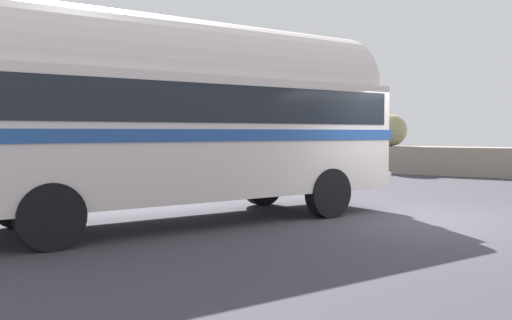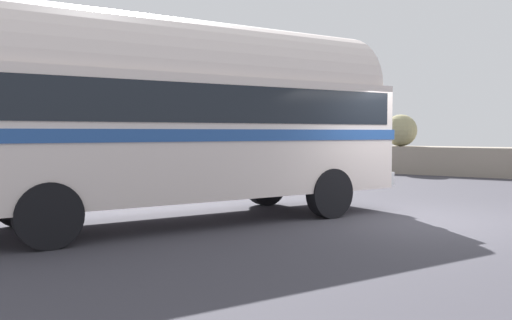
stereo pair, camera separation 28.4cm
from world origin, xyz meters
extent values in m
cube|color=#3A3840|center=(0.00, 0.00, 0.01)|extent=(32.00, 26.00, 0.02)
sphere|color=gray|center=(-11.76, 11.65, 1.66)|extent=(1.13, 1.13, 1.13)
sphere|color=#9E9388|center=(-7.99, 11.73, 1.79)|extent=(1.38, 1.38, 1.38)
sphere|color=#9A946A|center=(-4.50, 11.56, 1.75)|extent=(1.29, 1.29, 1.29)
cylinder|color=black|center=(-3.72, 0.27, 0.50)|extent=(0.63, 0.99, 0.96)
cylinder|color=black|center=(-1.69, -0.59, 0.50)|extent=(0.63, 0.99, 0.96)
cylinder|color=black|center=(-5.77, -4.52, 0.50)|extent=(0.63, 0.99, 0.96)
cylinder|color=black|center=(-3.74, -5.38, 0.50)|extent=(0.63, 0.99, 0.96)
cube|color=silver|center=(-3.73, -2.56, 1.57)|extent=(5.50, 8.67, 2.10)
cylinder|color=silver|center=(-3.73, -2.56, 2.62)|extent=(5.19, 8.28, 2.20)
cube|color=#285199|center=(-3.73, -2.56, 1.63)|extent=(5.58, 8.76, 0.20)
cube|color=black|center=(-3.73, -2.56, 2.15)|extent=(5.41, 8.37, 0.64)
cube|color=silver|center=(-2.05, 1.37, 0.70)|extent=(2.16, 1.04, 0.28)
camera|label=1|loc=(2.76, -10.29, 1.68)|focal=38.48mm
camera|label=2|loc=(3.00, -10.14, 1.68)|focal=38.48mm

